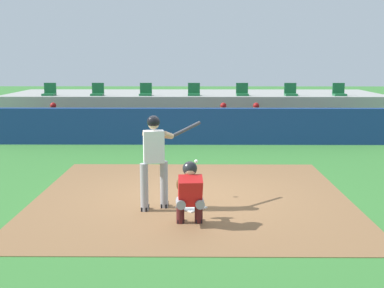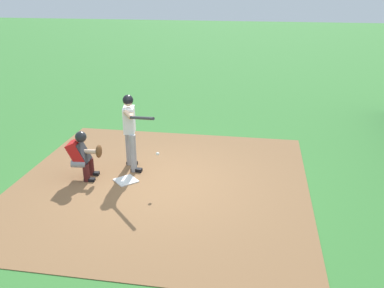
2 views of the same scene
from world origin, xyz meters
The scene contains 18 objects.
ground_plane centered at (0.00, 0.00, 0.00)m, with size 80.00×80.00×0.00m, color #387A33.
dirt_infield centered at (0.00, 0.00, 0.01)m, with size 6.40×6.40×0.01m, color olive.
home_plate centered at (0.00, -0.80, 0.02)m, with size 0.44×0.44×0.02m, color white.
batter_at_plate centered at (-0.68, -0.85, 1.04)m, with size 1.14×1.01×1.80m.
catcher_crouched centered at (-0.02, -1.76, 0.61)m, with size 0.51×2.12×1.13m.
dugout_wall centered at (0.00, 6.50, 0.60)m, with size 13.00×0.30×1.20m, color navy.
dugout_bench centered at (0.00, 7.50, 0.23)m, with size 11.80×0.44×0.45m, color olive.
dugout_player_0 centered at (-4.91, 7.34, 0.67)m, with size 0.49×0.70×1.30m.
dugout_player_1 centered at (1.04, 7.34, 0.67)m, with size 0.49×0.70×1.30m.
dugout_player_2 centered at (2.18, 7.34, 0.67)m, with size 0.49×0.70×1.30m.
stands_platform centered at (0.00, 10.90, 0.70)m, with size 15.00×4.40×1.40m, color #9E9E99.
stadium_seat_0 centered at (-5.57, 9.38, 1.53)m, with size 0.46×0.46×0.48m.
stadium_seat_1 centered at (-3.71, 9.38, 1.53)m, with size 0.46×0.46×0.48m.
stadium_seat_2 centered at (-1.86, 9.38, 1.53)m, with size 0.46×0.46×0.48m.
stadium_seat_3 centered at (0.00, 9.38, 1.53)m, with size 0.46×0.46×0.48m.
stadium_seat_4 centered at (1.86, 9.38, 1.53)m, with size 0.46×0.46×0.48m.
stadium_seat_5 centered at (3.71, 9.38, 1.53)m, with size 0.46×0.46×0.48m.
stadium_seat_6 centered at (5.57, 9.38, 1.53)m, with size 0.46×0.46×0.48m.
Camera 1 is at (0.09, -10.17, 2.87)m, focal length 47.49 mm.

